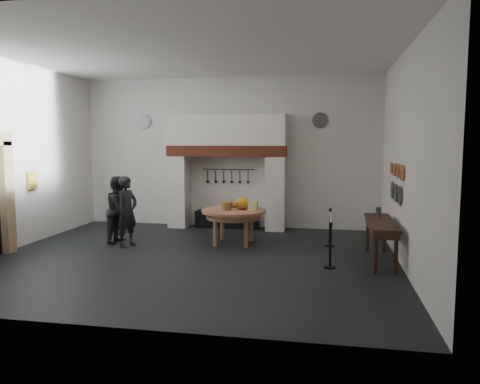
% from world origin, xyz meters
% --- Properties ---
extents(floor, '(9.00, 8.00, 0.02)m').
position_xyz_m(floor, '(0.00, 0.00, 0.00)').
color(floor, black).
rests_on(floor, ground).
extents(ceiling, '(9.00, 8.00, 0.02)m').
position_xyz_m(ceiling, '(0.00, 0.00, 4.50)').
color(ceiling, silver).
rests_on(ceiling, wall_back).
extents(wall_back, '(9.00, 0.02, 4.50)m').
position_xyz_m(wall_back, '(0.00, 4.00, 2.25)').
color(wall_back, silver).
rests_on(wall_back, floor).
extents(wall_front, '(9.00, 0.02, 4.50)m').
position_xyz_m(wall_front, '(0.00, -4.00, 2.25)').
color(wall_front, silver).
rests_on(wall_front, floor).
extents(wall_left, '(0.02, 8.00, 4.50)m').
position_xyz_m(wall_left, '(-4.50, 0.00, 2.25)').
color(wall_left, silver).
rests_on(wall_left, floor).
extents(wall_right, '(0.02, 8.00, 4.50)m').
position_xyz_m(wall_right, '(4.50, 0.00, 2.25)').
color(wall_right, silver).
rests_on(wall_right, floor).
extents(chimney_pier_left, '(0.55, 0.70, 2.15)m').
position_xyz_m(chimney_pier_left, '(-1.48, 3.65, 1.07)').
color(chimney_pier_left, silver).
rests_on(chimney_pier_left, floor).
extents(chimney_pier_right, '(0.55, 0.70, 2.15)m').
position_xyz_m(chimney_pier_right, '(1.48, 3.65, 1.07)').
color(chimney_pier_right, silver).
rests_on(chimney_pier_right, floor).
extents(hearth_brick_band, '(3.50, 0.72, 0.32)m').
position_xyz_m(hearth_brick_band, '(0.00, 3.65, 2.31)').
color(hearth_brick_band, '#9E442B').
rests_on(hearth_brick_band, chimney_pier_left).
extents(chimney_hood, '(3.50, 0.70, 0.90)m').
position_xyz_m(chimney_hood, '(0.00, 3.65, 2.92)').
color(chimney_hood, silver).
rests_on(chimney_hood, hearth_brick_band).
extents(iron_range, '(1.90, 0.45, 0.50)m').
position_xyz_m(iron_range, '(0.00, 3.72, 0.25)').
color(iron_range, black).
rests_on(iron_range, floor).
extents(utensil_rail, '(1.60, 0.02, 0.02)m').
position_xyz_m(utensil_rail, '(0.00, 3.92, 1.75)').
color(utensil_rail, black).
rests_on(utensil_rail, wall_back).
extents(door_jamb_far, '(0.22, 0.30, 2.60)m').
position_xyz_m(door_jamb_far, '(-4.38, -0.30, 1.30)').
color(door_jamb_far, tan).
rests_on(door_jamb_far, floor).
extents(wall_plaque, '(0.05, 0.34, 0.44)m').
position_xyz_m(wall_plaque, '(-4.45, 0.80, 1.60)').
color(wall_plaque, gold).
rests_on(wall_plaque, wall_left).
extents(work_table, '(1.90, 1.90, 0.07)m').
position_xyz_m(work_table, '(0.63, 1.59, 0.84)').
color(work_table, '#A9744F').
rests_on(work_table, floor).
extents(pumpkin, '(0.36, 0.36, 0.31)m').
position_xyz_m(pumpkin, '(0.83, 1.69, 1.03)').
color(pumpkin, orange).
rests_on(pumpkin, work_table).
extents(cheese_block_big, '(0.22, 0.22, 0.24)m').
position_xyz_m(cheese_block_big, '(1.13, 1.54, 0.99)').
color(cheese_block_big, '#D7CD80').
rests_on(cheese_block_big, work_table).
extents(cheese_block_small, '(0.18, 0.18, 0.20)m').
position_xyz_m(cheese_block_small, '(1.11, 1.84, 0.97)').
color(cheese_block_small, '#DDC284').
rests_on(cheese_block_small, work_table).
extents(wicker_basket, '(0.37, 0.37, 0.22)m').
position_xyz_m(wicker_basket, '(0.48, 1.44, 0.98)').
color(wicker_basket, olive).
rests_on(wicker_basket, work_table).
extents(bread_loaf, '(0.31, 0.18, 0.13)m').
position_xyz_m(bread_loaf, '(0.53, 1.94, 0.94)').
color(bread_loaf, '#A6613A').
rests_on(bread_loaf, work_table).
extents(visitor_near, '(0.60, 0.74, 1.74)m').
position_xyz_m(visitor_near, '(-1.90, 0.81, 0.87)').
color(visitor_near, black).
rests_on(visitor_near, floor).
extents(visitor_far, '(0.68, 0.85, 1.71)m').
position_xyz_m(visitor_far, '(-2.30, 1.21, 0.86)').
color(visitor_far, black).
rests_on(visitor_far, floor).
extents(side_table, '(0.55, 2.20, 0.06)m').
position_xyz_m(side_table, '(4.10, 0.39, 0.87)').
color(side_table, '#381D14').
rests_on(side_table, floor).
extents(pewter_jug, '(0.12, 0.12, 0.22)m').
position_xyz_m(pewter_jug, '(4.10, 0.99, 1.01)').
color(pewter_jug, '#4D4E52').
rests_on(pewter_jug, side_table).
extents(copper_pan_a, '(0.03, 0.34, 0.34)m').
position_xyz_m(copper_pan_a, '(4.46, 0.20, 1.95)').
color(copper_pan_a, '#C6662D').
rests_on(copper_pan_a, wall_right).
extents(copper_pan_b, '(0.03, 0.32, 0.32)m').
position_xyz_m(copper_pan_b, '(4.46, 0.75, 1.95)').
color(copper_pan_b, '#C6662D').
rests_on(copper_pan_b, wall_right).
extents(copper_pan_c, '(0.03, 0.30, 0.30)m').
position_xyz_m(copper_pan_c, '(4.46, 1.30, 1.95)').
color(copper_pan_c, '#C6662D').
rests_on(copper_pan_c, wall_right).
extents(copper_pan_d, '(0.03, 0.28, 0.28)m').
position_xyz_m(copper_pan_d, '(4.46, 1.85, 1.95)').
color(copper_pan_d, '#C6662D').
rests_on(copper_pan_d, wall_right).
extents(pewter_plate_left, '(0.03, 0.40, 0.40)m').
position_xyz_m(pewter_plate_left, '(4.46, 0.40, 1.45)').
color(pewter_plate_left, '#4C4C51').
rests_on(pewter_plate_left, wall_right).
extents(pewter_plate_mid, '(0.03, 0.40, 0.40)m').
position_xyz_m(pewter_plate_mid, '(4.46, 1.00, 1.45)').
color(pewter_plate_mid, '#4C4C51').
rests_on(pewter_plate_mid, wall_right).
extents(pewter_plate_right, '(0.03, 0.40, 0.40)m').
position_xyz_m(pewter_plate_right, '(4.46, 1.60, 1.45)').
color(pewter_plate_right, '#4C4C51').
rests_on(pewter_plate_right, wall_right).
extents(pewter_plate_back_left, '(0.44, 0.03, 0.44)m').
position_xyz_m(pewter_plate_back_left, '(-2.70, 3.96, 3.20)').
color(pewter_plate_back_left, '#4C4C51').
rests_on(pewter_plate_back_left, wall_back).
extents(pewter_plate_back_right, '(0.44, 0.03, 0.44)m').
position_xyz_m(pewter_plate_back_right, '(2.70, 3.96, 3.20)').
color(pewter_plate_back_right, '#4C4C51').
rests_on(pewter_plate_back_right, wall_back).
extents(barrier_post_near, '(0.05, 0.05, 0.90)m').
position_xyz_m(barrier_post_near, '(3.03, -0.29, 0.45)').
color(barrier_post_near, black).
rests_on(barrier_post_near, floor).
extents(barrier_post_far, '(0.05, 0.05, 0.90)m').
position_xyz_m(barrier_post_far, '(3.03, 1.71, 0.45)').
color(barrier_post_far, black).
rests_on(barrier_post_far, floor).
extents(barrier_rope, '(0.04, 2.00, 0.04)m').
position_xyz_m(barrier_rope, '(3.03, 0.71, 0.85)').
color(barrier_rope, silver).
rests_on(barrier_rope, barrier_post_near).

